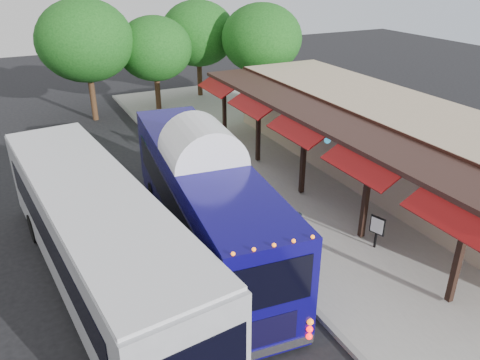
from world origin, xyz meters
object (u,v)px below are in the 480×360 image
city_bus (96,233)px  ped_c (183,141)px  coach_bus (204,196)px  ped_b (280,228)px  ped_d (220,166)px  sign_board (377,227)px  ped_a (297,238)px

city_bus → ped_c: 10.31m
coach_bus → ped_b: (2.05, -1.72, -0.89)m
ped_d → sign_board: 7.79m
ped_b → sign_board: size_ratio=1.58×
ped_a → sign_board: size_ratio=1.58×
sign_board → ped_b: bearing=140.2°
ped_b → coach_bus: bearing=-45.0°
city_bus → ped_d: size_ratio=7.83×
ped_a → ped_d: size_ratio=1.17×
coach_bus → ped_a: (2.23, -2.55, -0.89)m
city_bus → ped_a: bearing=-24.4°
coach_bus → ped_c: (2.05, 7.88, -0.95)m
coach_bus → city_bus: (-3.77, -0.59, -0.12)m
sign_board → city_bus: bearing=147.0°
coach_bus → ped_d: (2.53, 4.32, -1.03)m
city_bus → ped_c: (5.82, 8.47, -0.83)m
city_bus → ped_b: (5.82, -1.12, -0.77)m
ped_a → ped_b: size_ratio=1.00×
city_bus → sign_board: bearing=-21.2°
coach_bus → sign_board: bearing=-23.9°
city_bus → ped_d: city_bus is taller
city_bus → ped_a: 6.36m
ped_a → ped_d: ped_a is taller
ped_b → city_bus: bearing=-15.9°
sign_board → ped_d: bearing=92.2°
coach_bus → ped_c: coach_bus is taller
ped_b → ped_a: bearing=97.3°
city_bus → sign_board: size_ratio=10.54×
city_bus → ped_a: (6.00, -1.95, -0.77)m
city_bus → ped_b: 5.98m
coach_bus → ped_a: 3.50m
ped_c → ped_d: (0.48, -3.55, -0.08)m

